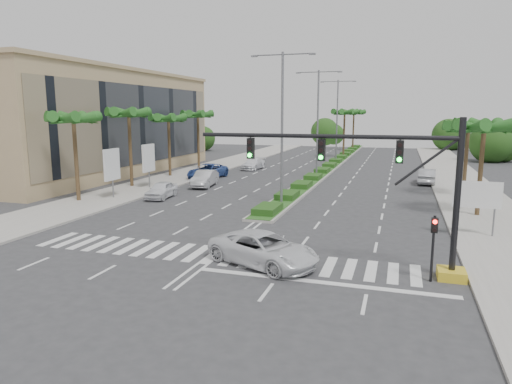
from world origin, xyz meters
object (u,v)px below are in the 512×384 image
(car_parked_c, at_px, (208,171))
(car_right, at_px, (427,176))
(car_parked_a, at_px, (161,190))
(car_crossing, at_px, (263,249))
(car_parked_b, at_px, (205,179))
(car_parked_d, at_px, (253,164))

(car_parked_c, bearing_deg, car_right, 13.39)
(car_parked_a, bearing_deg, car_crossing, -51.89)
(car_parked_b, bearing_deg, car_crossing, -66.93)
(car_parked_a, height_order, car_right, car_right)
(car_parked_d, height_order, car_right, car_right)
(car_parked_a, bearing_deg, car_parked_d, 81.30)
(car_parked_c, xyz_separation_m, car_parked_d, (2.33, 9.67, -0.09))
(car_crossing, bearing_deg, car_parked_c, 52.10)
(car_parked_c, height_order, car_right, car_parked_c)
(car_parked_c, bearing_deg, car_crossing, -55.68)
(car_parked_a, relative_size, car_parked_d, 0.85)
(car_parked_a, distance_m, car_parked_d, 22.20)
(car_parked_b, distance_m, car_crossing, 24.68)
(car_parked_a, height_order, car_crossing, car_crossing)
(car_parked_d, bearing_deg, car_parked_c, -99.39)
(car_parked_b, relative_size, car_parked_c, 0.84)
(car_parked_a, bearing_deg, car_parked_b, 76.11)
(car_parked_b, xyz_separation_m, car_parked_d, (0.23, 15.25, -0.09))
(car_parked_d, distance_m, car_right, 22.23)
(car_parked_d, bearing_deg, car_crossing, -67.15)
(car_parked_a, height_order, car_parked_c, car_parked_c)
(car_parked_b, bearing_deg, car_right, 14.66)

